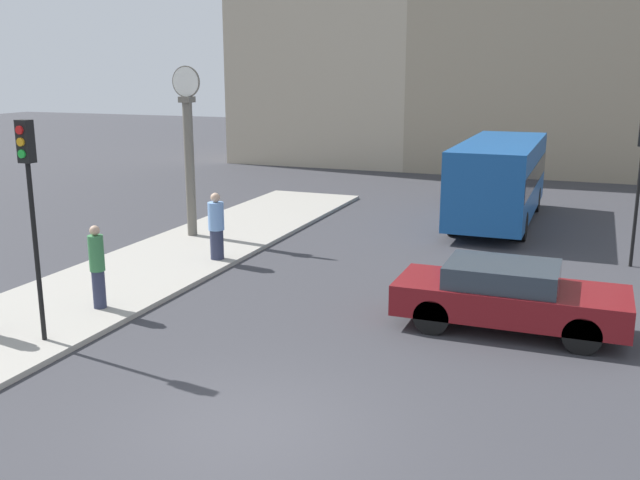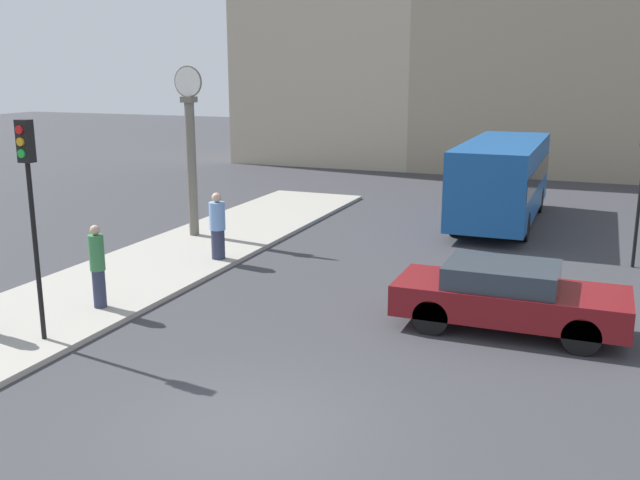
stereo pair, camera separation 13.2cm
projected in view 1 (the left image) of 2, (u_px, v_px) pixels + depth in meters
The scene contains 8 objects.
ground_plane at pixel (250, 429), 10.36m from camera, with size 120.00×120.00×0.00m, color #38383D.
sidewalk_corner at pixel (184, 253), 20.00m from camera, with size 3.67×20.49×0.11m, color #A39E93.
sedan_car at pixel (508, 295), 14.17m from camera, with size 4.50×1.81×1.36m.
bus_distant at pixel (499, 177), 23.86m from camera, with size 2.39×7.75×2.76m.
traffic_light_near at pixel (30, 186), 12.79m from camera, with size 0.26×0.24×4.12m.
street_clock at pixel (189, 152), 21.32m from camera, with size 0.92×0.38×5.07m.
pedestrian_green_hoodie at pixel (97, 267), 15.07m from camera, with size 0.32×0.32×1.80m.
pedestrian_blue_stripe at pixel (216, 227), 18.98m from camera, with size 0.42×0.42×1.80m.
Camera 1 is at (4.36, -8.42, 5.11)m, focal length 40.00 mm.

